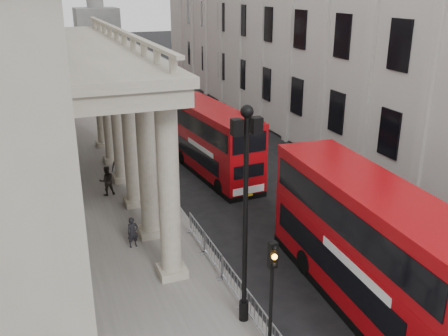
{
  "coord_description": "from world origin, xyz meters",
  "views": [
    {
      "loc": [
        -6.98,
        -10.5,
        12.08
      ],
      "look_at": [
        1.87,
        12.5,
        3.02
      ],
      "focal_mm": 40.0,
      "sensor_mm": 36.0,
      "label": 1
    }
  ],
  "objects_px": {
    "traffic_light": "(272,278)",
    "lamp_post_south": "(245,204)",
    "bus_near": "(370,245)",
    "pedestrian_b": "(107,181)",
    "pedestrian_a": "(133,232)",
    "pedestrian_c": "(118,167)",
    "lamp_post_mid": "(145,106)",
    "bus_far": "(211,139)",
    "lamp_post_north": "(106,69)"
  },
  "relations": [
    {
      "from": "bus_near",
      "to": "pedestrian_b",
      "type": "bearing_deg",
      "value": 121.97
    },
    {
      "from": "bus_far",
      "to": "pedestrian_b",
      "type": "distance_m",
      "value": 7.6
    },
    {
      "from": "lamp_post_south",
      "to": "lamp_post_mid",
      "type": "distance_m",
      "value": 16.0
    },
    {
      "from": "pedestrian_b",
      "to": "pedestrian_c",
      "type": "bearing_deg",
      "value": -119.16
    },
    {
      "from": "traffic_light",
      "to": "pedestrian_c",
      "type": "distance_m",
      "value": 18.62
    },
    {
      "from": "lamp_post_south",
      "to": "pedestrian_a",
      "type": "xyz_separation_m",
      "value": [
        -2.78,
        7.1,
        -4.03
      ]
    },
    {
      "from": "pedestrian_a",
      "to": "lamp_post_north",
      "type": "bearing_deg",
      "value": 72.33
    },
    {
      "from": "lamp_post_south",
      "to": "traffic_light",
      "type": "bearing_deg",
      "value": -87.16
    },
    {
      "from": "bus_far",
      "to": "pedestrian_c",
      "type": "distance_m",
      "value": 6.38
    },
    {
      "from": "traffic_light",
      "to": "lamp_post_mid",
      "type": "bearing_deg",
      "value": 90.32
    },
    {
      "from": "lamp_post_mid",
      "to": "traffic_light",
      "type": "distance_m",
      "value": 18.11
    },
    {
      "from": "pedestrian_c",
      "to": "traffic_light",
      "type": "bearing_deg",
      "value": -64.32
    },
    {
      "from": "bus_far",
      "to": "pedestrian_b",
      "type": "bearing_deg",
      "value": -172.23
    },
    {
      "from": "bus_far",
      "to": "pedestrian_a",
      "type": "xyz_separation_m",
      "value": [
        -7.09,
        -8.57,
        -1.5
      ]
    },
    {
      "from": "pedestrian_b",
      "to": "pedestrian_a",
      "type": "bearing_deg",
      "value": 87.21
    },
    {
      "from": "lamp_post_mid",
      "to": "pedestrian_a",
      "type": "height_order",
      "value": "lamp_post_mid"
    },
    {
      "from": "pedestrian_b",
      "to": "lamp_post_mid",
      "type": "bearing_deg",
      "value": -150.33
    },
    {
      "from": "bus_near",
      "to": "pedestrian_a",
      "type": "height_order",
      "value": "bus_near"
    },
    {
      "from": "bus_far",
      "to": "traffic_light",
      "type": "bearing_deg",
      "value": -108.57
    },
    {
      "from": "lamp_post_south",
      "to": "pedestrian_c",
      "type": "relative_size",
      "value": 4.8
    },
    {
      "from": "lamp_post_north",
      "to": "pedestrian_c",
      "type": "bearing_deg",
      "value": -96.83
    },
    {
      "from": "lamp_post_north",
      "to": "pedestrian_b",
      "type": "xyz_separation_m",
      "value": [
        -2.97,
        -18.01,
        -3.88
      ]
    },
    {
      "from": "lamp_post_mid",
      "to": "pedestrian_b",
      "type": "distance_m",
      "value": 5.28
    },
    {
      "from": "pedestrian_c",
      "to": "bus_near",
      "type": "bearing_deg",
      "value": -48.38
    },
    {
      "from": "traffic_light",
      "to": "lamp_post_south",
      "type": "bearing_deg",
      "value": 92.84
    },
    {
      "from": "traffic_light",
      "to": "bus_far",
      "type": "distance_m",
      "value": 18.19
    },
    {
      "from": "traffic_light",
      "to": "pedestrian_a",
      "type": "relative_size",
      "value": 2.82
    },
    {
      "from": "bus_near",
      "to": "lamp_post_mid",
      "type": "bearing_deg",
      "value": 110.1
    },
    {
      "from": "lamp_post_north",
      "to": "bus_near",
      "type": "bearing_deg",
      "value": -81.25
    },
    {
      "from": "bus_far",
      "to": "pedestrian_c",
      "type": "bearing_deg",
      "value": 168.28
    },
    {
      "from": "lamp_post_south",
      "to": "bus_far",
      "type": "xyz_separation_m",
      "value": [
        4.31,
        15.67,
        -2.53
      ]
    },
    {
      "from": "pedestrian_c",
      "to": "pedestrian_a",
      "type": "bearing_deg",
      "value": -76.04
    },
    {
      "from": "lamp_post_mid",
      "to": "pedestrian_b",
      "type": "relative_size",
      "value": 4.54
    },
    {
      "from": "lamp_post_south",
      "to": "lamp_post_mid",
      "type": "bearing_deg",
      "value": 90.0
    },
    {
      "from": "pedestrian_b",
      "to": "pedestrian_c",
      "type": "height_order",
      "value": "pedestrian_b"
    },
    {
      "from": "bus_far",
      "to": "pedestrian_a",
      "type": "bearing_deg",
      "value": -134.79
    },
    {
      "from": "lamp_post_north",
      "to": "traffic_light",
      "type": "xyz_separation_m",
      "value": [
        0.1,
        -34.02,
        -1.8
      ]
    },
    {
      "from": "lamp_post_mid",
      "to": "bus_far",
      "type": "distance_m",
      "value": 5.01
    },
    {
      "from": "bus_near",
      "to": "pedestrian_b",
      "type": "relative_size",
      "value": 6.51
    },
    {
      "from": "lamp_post_south",
      "to": "pedestrian_a",
      "type": "height_order",
      "value": "lamp_post_south"
    },
    {
      "from": "pedestrian_a",
      "to": "pedestrian_b",
      "type": "height_order",
      "value": "pedestrian_b"
    },
    {
      "from": "lamp_post_mid",
      "to": "lamp_post_north",
      "type": "height_order",
      "value": "same"
    },
    {
      "from": "lamp_post_south",
      "to": "pedestrian_c",
      "type": "bearing_deg",
      "value": 96.52
    },
    {
      "from": "bus_far",
      "to": "pedestrian_c",
      "type": "xyz_separation_m",
      "value": [
        -6.18,
        0.71,
        -1.39
      ]
    },
    {
      "from": "lamp_post_north",
      "to": "bus_near",
      "type": "height_order",
      "value": "lamp_post_north"
    },
    {
      "from": "bus_near",
      "to": "bus_far",
      "type": "height_order",
      "value": "bus_near"
    },
    {
      "from": "lamp_post_south",
      "to": "bus_near",
      "type": "distance_m",
      "value": 5.54
    },
    {
      "from": "bus_near",
      "to": "lamp_post_north",
      "type": "bearing_deg",
      "value": 102.05
    },
    {
      "from": "pedestrian_b",
      "to": "pedestrian_c",
      "type": "relative_size",
      "value": 1.06
    },
    {
      "from": "pedestrian_a",
      "to": "traffic_light",
      "type": "bearing_deg",
      "value": -83.75
    }
  ]
}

